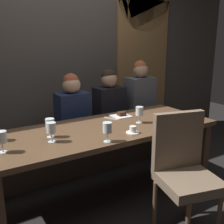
{
  "coord_description": "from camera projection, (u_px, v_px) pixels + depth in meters",
  "views": [
    {
      "loc": [
        -1.23,
        -2.14,
        1.55
      ],
      "look_at": [
        0.17,
        0.12,
        0.84
      ],
      "focal_mm": 44.05,
      "sensor_mm": 36.0,
      "label": 1
    }
  ],
  "objects": [
    {
      "name": "ground",
      "position": [
        104.0,
        197.0,
        2.78
      ],
      "size": [
        9.0,
        9.0,
        0.0
      ],
      "primitive_type": "plane",
      "color": "black"
    },
    {
      "name": "back_wall_tiled",
      "position": [
        53.0,
        43.0,
        3.4
      ],
      "size": [
        6.0,
        0.12,
        3.0
      ],
      "primitive_type": "cube",
      "color": "#423D38",
      "rests_on": "ground"
    },
    {
      "name": "arched_door",
      "position": [
        143.0,
        52.0,
        4.06
      ],
      "size": [
        0.9,
        0.05,
        2.55
      ],
      "color": "olive",
      "rests_on": "ground"
    },
    {
      "name": "dining_table",
      "position": [
        103.0,
        136.0,
        2.61
      ],
      "size": [
        2.2,
        0.84,
        0.74
      ],
      "color": "#493422",
      "rests_on": "ground"
    },
    {
      "name": "banquette_bench",
      "position": [
        74.0,
        153.0,
        3.3
      ],
      "size": [
        2.5,
        0.44,
        0.45
      ],
      "color": "#40352A",
      "rests_on": "ground"
    },
    {
      "name": "chair_near_side",
      "position": [
        184.0,
        166.0,
        2.21
      ],
      "size": [
        0.53,
        0.53,
        0.98
      ],
      "color": "brown",
      "rests_on": "ground"
    },
    {
      "name": "diner_redhead",
      "position": [
        72.0,
        107.0,
        3.12
      ],
      "size": [
        0.36,
        0.24,
        0.73
      ],
      "color": "#192342",
      "rests_on": "banquette_bench"
    },
    {
      "name": "diner_bearded",
      "position": [
        109.0,
        101.0,
        3.42
      ],
      "size": [
        0.36,
        0.24,
        0.74
      ],
      "color": "black",
      "rests_on": "banquette_bench"
    },
    {
      "name": "diner_far_end",
      "position": [
        140.0,
        94.0,
        3.62
      ],
      "size": [
        0.36,
        0.24,
        0.83
      ],
      "color": "#4C515B",
      "rests_on": "banquette_bench"
    },
    {
      "name": "wine_glass_center_back",
      "position": [
        2.0,
        138.0,
        1.99
      ],
      "size": [
        0.08,
        0.08,
        0.16
      ],
      "color": "silver",
      "rests_on": "dining_table"
    },
    {
      "name": "wine_glass_far_left",
      "position": [
        107.0,
        128.0,
        2.2
      ],
      "size": [
        0.08,
        0.08,
        0.16
      ],
      "color": "silver",
      "rests_on": "dining_table"
    },
    {
      "name": "wine_glass_far_right",
      "position": [
        139.0,
        112.0,
        2.71
      ],
      "size": [
        0.08,
        0.08,
        0.16
      ],
      "color": "silver",
      "rests_on": "dining_table"
    },
    {
      "name": "wine_glass_near_right",
      "position": [
        51.0,
        129.0,
        2.2
      ],
      "size": [
        0.08,
        0.08,
        0.16
      ],
      "color": "silver",
      "rests_on": "dining_table"
    },
    {
      "name": "wine_glass_center_front",
      "position": [
        50.0,
        124.0,
        2.31
      ],
      "size": [
        0.08,
        0.08,
        0.16
      ],
      "color": "silver",
      "rests_on": "dining_table"
    },
    {
      "name": "espresso_cup",
      "position": [
        133.0,
        130.0,
        2.43
      ],
      "size": [
        0.12,
        0.12,
        0.06
      ],
      "color": "white",
      "rests_on": "dining_table"
    },
    {
      "name": "dessert_plate",
      "position": [
        121.0,
        115.0,
        2.96
      ],
      "size": [
        0.19,
        0.19,
        0.05
      ],
      "color": "white",
      "rests_on": "dining_table"
    },
    {
      "name": "fork_on_table",
      "position": [
        111.0,
        119.0,
        2.87
      ],
      "size": [
        0.08,
        0.16,
        0.01
      ],
      "primitive_type": "cube",
      "rotation": [
        0.0,
        0.0,
        0.37
      ],
      "color": "silver",
      "rests_on": "dining_table"
    }
  ]
}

